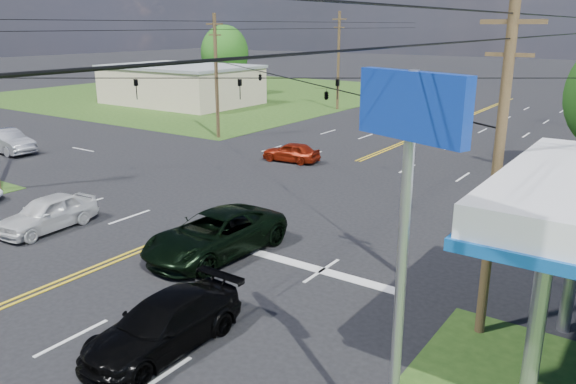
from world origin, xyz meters
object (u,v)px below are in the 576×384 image
Objects in this scene: sedan_silver at (7,141)px; polesign_se at (408,168)px; pickup_white at (47,213)px; pickup_dkgreen at (215,234)px; pole_left_far at (338,60)px; pole_se at (497,169)px; pole_nw at (216,75)px; tree_far_l at (225,53)px; retail_nw at (181,86)px; suv_black at (164,324)px.

sedan_silver is 36.75m from polesign_se.
pickup_dkgreen is at bearing 11.24° from pickup_white.
pole_left_far reaches higher than polesign_se.
pole_se is 2.14× the size of pickup_white.
pole_nw is 0.95× the size of pole_left_far.
pole_nw reaches higher than sedan_silver.
pickup_dkgreen is 1.38× the size of pickup_white.
pole_nw is 24.30m from pickup_dkgreen.
pole_se is at bearing 3.52° from pickup_dkgreen.
pickup_white is (7.87, -39.08, -4.41)m from pole_left_far.
pole_left_far is (-26.00, 37.00, 0.25)m from pole_se.
sedan_silver is 0.63× the size of polesign_se.
polesign_se is (34.47, -11.55, 5.41)m from sedan_silver.
polesign_se is at bearing -58.94° from pole_left_far.
pole_nw is at bearing -50.44° from tree_far_l.
polesign_se is (10.22, -6.14, 5.39)m from pickup_dkgreen.
pole_left_far is 33.02m from sedan_silver.
retail_nw is 45.15m from pickup_dkgreen.
pole_se reaches higher than suv_black.
pole_left_far is at bearing 19.44° from retail_nw.
pole_se is 1.90× the size of sedan_silver.
retail_nw is at bearing 135.66° from suv_black.
suv_black is 1.12× the size of pickup_white.
retail_nw is 18.30m from pole_left_far.
tree_far_l reaches higher than pickup_white.
polesign_se reaches higher than sedan_silver.
suv_black is at bearing -50.90° from tree_far_l.
pole_se is at bearing 41.16° from suv_black.
suv_black is at bearing -57.19° from pickup_dkgreen.
suv_black is 11.79m from pickup_white.
pickup_dkgreen is 1.22× the size of suv_black.
pole_se is 31.62m from pole_nw.
pickup_dkgreen is at bearing -43.42° from retail_nw.
pole_left_far reaches higher than pole_nw.
suv_black is (-6.95, -5.81, -4.19)m from pole_se.
sedan_silver is at bearing 152.13° from pickup_white.
polesign_se reaches higher than suv_black.
pole_se is at bearing -54.90° from pole_left_far.
sedan_silver is (-34.47, 5.38, -4.09)m from pole_se.
pole_se is at bearing -97.26° from sedan_silver.
pole_nw is at bearing -32.25° from sedan_silver.
polesign_se is at bearing -1.64° from suv_black.
tree_far_l is (-2.00, 10.00, 3.19)m from retail_nw.
retail_nw is 1.60× the size of pole_left_far.
pole_nw is 1.91× the size of suv_black.
pickup_dkgreen is (-10.22, -0.02, -4.07)m from pole_se.
tree_far_l is (-19.00, 23.00, 0.28)m from pole_nw.
suv_black is (19.05, -23.81, -4.19)m from pole_nw.
pickup_dkgreen is at bearing 120.69° from suv_black.
pole_left_far is 1.26× the size of polesign_se.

